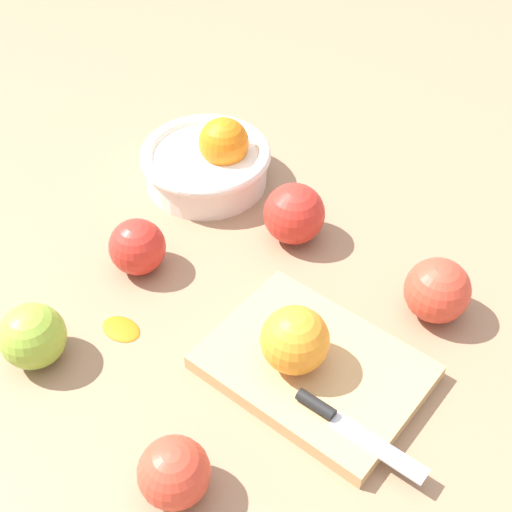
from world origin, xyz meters
TOP-DOWN VIEW (x-y plane):
  - ground_plane at (0.00, 0.00)m, footprint 2.40×2.40m
  - bowl at (-0.18, 0.16)m, footprint 0.19×0.19m
  - cutting_board at (0.16, -0.00)m, footprint 0.25×0.19m
  - orange_on_board at (0.14, -0.02)m, footprint 0.08×0.08m
  - knife at (0.23, -0.04)m, footprint 0.16×0.03m
  - apple_front_left at (-0.09, -0.20)m, footprint 0.08×0.08m
  - apple_back_center at (-0.01, 0.16)m, footprint 0.08×0.08m
  - apple_front_right at (0.15, -0.21)m, footprint 0.07×0.07m
  - apple_mid_left at (-0.12, -0.03)m, footprint 0.07×0.07m
  - apple_back_right at (0.21, 0.17)m, footprint 0.08×0.08m
  - citrus_peel at (-0.06, -0.11)m, footprint 0.06×0.04m

SIDE VIEW (x-z plane):
  - ground_plane at x=0.00m, z-range 0.00..0.00m
  - citrus_peel at x=-0.06m, z-range 0.00..0.01m
  - cutting_board at x=0.16m, z-range 0.00..0.02m
  - knife at x=0.23m, z-range 0.02..0.03m
  - apple_front_right at x=0.15m, z-range 0.00..0.07m
  - apple_mid_left at x=-0.12m, z-range 0.00..0.07m
  - bowl at x=-0.18m, z-range -0.01..0.09m
  - apple_front_left at x=-0.09m, z-range 0.00..0.08m
  - apple_back_right at x=0.21m, z-range 0.00..0.08m
  - apple_back_center at x=-0.01m, z-range 0.00..0.08m
  - orange_on_board at x=0.14m, z-range 0.02..0.10m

